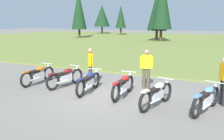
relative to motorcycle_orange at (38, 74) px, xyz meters
name	(u,v)px	position (x,y,z in m)	size (l,w,h in m)	color
ground_plane	(105,96)	(3.59, -0.29, -0.44)	(140.00, 140.00, 0.00)	slate
grass_moorland	(193,43)	(3.59, 25.54, -0.39)	(80.00, 44.00, 0.10)	olive
forest_treeline	(188,10)	(2.11, 29.57, 3.95)	(38.08, 25.25, 8.84)	#47331E
motorcycle_orange	(38,74)	(0.00, 0.00, 0.00)	(0.62, 2.10, 0.88)	black
motorcycle_maroon	(66,77)	(1.43, 0.13, 0.00)	(0.69, 2.08, 0.88)	black
motorcycle_navy	(89,82)	(2.79, -0.19, 0.00)	(0.62, 2.10, 0.88)	black
motorcycle_red	(123,85)	(4.26, -0.11, 0.00)	(0.62, 2.10, 0.88)	black
motorcycle_cream	(157,94)	(5.69, -0.64, 0.00)	(0.76, 2.06, 0.88)	black
motorcycle_sky_blue	(207,99)	(7.24, -0.45, 0.00)	(0.82, 2.04, 0.88)	black
rider_near_row_end	(146,67)	(4.68, 1.39, 0.51)	(0.51, 0.35, 1.67)	#4C4233
rider_in_hivis_vest	(224,78)	(7.69, 0.47, 0.51)	(0.36, 0.50, 1.67)	black
rider_checking_bike	(90,64)	(2.25, 0.86, 0.51)	(0.39, 0.47, 1.67)	#2D2D38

